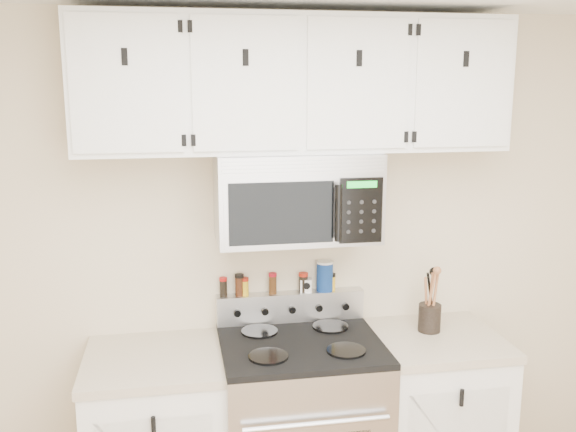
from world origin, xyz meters
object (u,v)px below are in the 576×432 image
object	(u,v)px
microwave	(297,196)
salt_canister	(325,276)
utensil_crock	(430,316)
range	(301,430)

from	to	relation	value
microwave	salt_canister	size ratio (longest dim) A/B	4.80
utensil_crock	salt_canister	world-z (taller)	salt_canister
utensil_crock	salt_canister	size ratio (longest dim) A/B	2.07
salt_canister	range	bearing A→B (deg)	-122.55
microwave	utensil_crock	distance (m)	0.93
range	utensil_crock	distance (m)	0.86
microwave	utensil_crock	size ratio (longest dim) A/B	2.31
utensil_crock	range	bearing A→B (deg)	-172.80
range	utensil_crock	xyz separation A→B (m)	(0.68, 0.09, 0.52)
range	salt_canister	xyz separation A→B (m)	(0.18, 0.28, 0.69)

